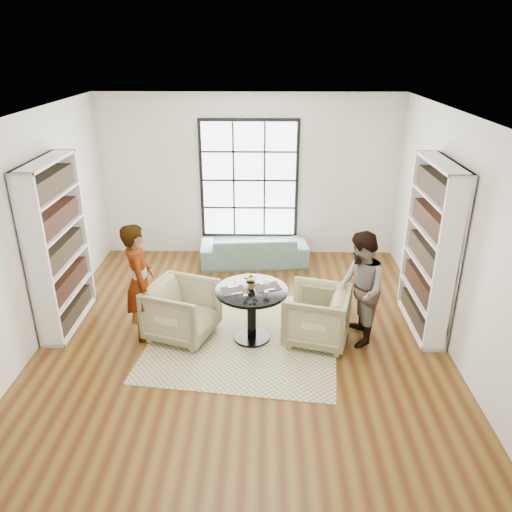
{
  "coord_description": "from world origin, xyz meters",
  "views": [
    {
      "loc": [
        0.29,
        -6.02,
        3.81
      ],
      "look_at": [
        0.17,
        0.4,
        1.03
      ],
      "focal_mm": 35.0,
      "sensor_mm": 36.0,
      "label": 1
    }
  ],
  "objects_px": {
    "wine_glass_right": "(266,283)",
    "flower_centerpiece": "(251,281)",
    "armchair_left": "(182,311)",
    "pedestal_table": "(252,303)",
    "sofa": "(254,249)",
    "armchair_right": "(317,316)",
    "person_right": "(360,289)",
    "person_left": "(140,282)",
    "wine_glass_left": "(246,287)"
  },
  "relations": [
    {
      "from": "pedestal_table",
      "to": "flower_centerpiece",
      "type": "height_order",
      "value": "flower_centerpiece"
    },
    {
      "from": "person_right",
      "to": "flower_centerpiece",
      "type": "height_order",
      "value": "person_right"
    },
    {
      "from": "armchair_right",
      "to": "wine_glass_left",
      "type": "distance_m",
      "value": 1.1
    },
    {
      "from": "pedestal_table",
      "to": "armchair_left",
      "type": "xyz_separation_m",
      "value": [
        -0.96,
        0.07,
        -0.16
      ]
    },
    {
      "from": "pedestal_table",
      "to": "armchair_left",
      "type": "height_order",
      "value": "armchair_left"
    },
    {
      "from": "wine_glass_right",
      "to": "flower_centerpiece",
      "type": "bearing_deg",
      "value": 152.77
    },
    {
      "from": "pedestal_table",
      "to": "person_left",
      "type": "xyz_separation_m",
      "value": [
        -1.51,
        0.07,
        0.27
      ]
    },
    {
      "from": "sofa",
      "to": "wine_glass_right",
      "type": "relative_size",
      "value": 10.85
    },
    {
      "from": "pedestal_table",
      "to": "flower_centerpiece",
      "type": "distance_m",
      "value": 0.32
    },
    {
      "from": "armchair_left",
      "to": "flower_centerpiece",
      "type": "distance_m",
      "value": 1.07
    },
    {
      "from": "wine_glass_right",
      "to": "person_right",
      "type": "bearing_deg",
      "value": 3.02
    },
    {
      "from": "sofa",
      "to": "armchair_left",
      "type": "distance_m",
      "value": 2.67
    },
    {
      "from": "person_left",
      "to": "wine_glass_right",
      "type": "xyz_separation_m",
      "value": [
        1.71,
        -0.15,
        0.07
      ]
    },
    {
      "from": "armchair_left",
      "to": "person_right",
      "type": "xyz_separation_m",
      "value": [
        2.39,
        -0.08,
        0.39
      ]
    },
    {
      "from": "wine_glass_left",
      "to": "flower_centerpiece",
      "type": "distance_m",
      "value": 0.21
    },
    {
      "from": "person_right",
      "to": "person_left",
      "type": "bearing_deg",
      "value": -94.8
    },
    {
      "from": "wine_glass_right",
      "to": "pedestal_table",
      "type": "bearing_deg",
      "value": 159.77
    },
    {
      "from": "flower_centerpiece",
      "to": "sofa",
      "type": "bearing_deg",
      "value": 90.44
    },
    {
      "from": "wine_glass_left",
      "to": "wine_glass_right",
      "type": "distance_m",
      "value": 0.29
    },
    {
      "from": "person_left",
      "to": "pedestal_table",
      "type": "bearing_deg",
      "value": -107.95
    },
    {
      "from": "pedestal_table",
      "to": "armchair_right",
      "type": "xyz_separation_m",
      "value": [
        0.88,
        -0.01,
        -0.18
      ]
    },
    {
      "from": "armchair_right",
      "to": "flower_centerpiece",
      "type": "relative_size",
      "value": 3.83
    },
    {
      "from": "armchair_right",
      "to": "armchair_left",
      "type": "bearing_deg",
      "value": -77.32
    },
    {
      "from": "sofa",
      "to": "flower_centerpiece",
      "type": "height_order",
      "value": "flower_centerpiece"
    },
    {
      "from": "armchair_left",
      "to": "wine_glass_right",
      "type": "xyz_separation_m",
      "value": [
        1.16,
        -0.15,
        0.51
      ]
    },
    {
      "from": "armchair_right",
      "to": "person_right",
      "type": "xyz_separation_m",
      "value": [
        0.55,
        0.0,
        0.4
      ]
    },
    {
      "from": "wine_glass_right",
      "to": "wine_glass_left",
      "type": "bearing_deg",
      "value": -160.5
    },
    {
      "from": "sofa",
      "to": "wine_glass_right",
      "type": "distance_m",
      "value": 2.72
    },
    {
      "from": "pedestal_table",
      "to": "wine_glass_right",
      "type": "xyz_separation_m",
      "value": [
        0.2,
        -0.07,
        0.34
      ]
    },
    {
      "from": "wine_glass_right",
      "to": "flower_centerpiece",
      "type": "relative_size",
      "value": 0.81
    },
    {
      "from": "sofa",
      "to": "wine_glass_left",
      "type": "relative_size",
      "value": 11.27
    },
    {
      "from": "pedestal_table",
      "to": "person_left",
      "type": "height_order",
      "value": "person_left"
    },
    {
      "from": "pedestal_table",
      "to": "armchair_left",
      "type": "relative_size",
      "value": 1.11
    },
    {
      "from": "sofa",
      "to": "armchair_left",
      "type": "bearing_deg",
      "value": 64.52
    },
    {
      "from": "armchair_right",
      "to": "wine_glass_right",
      "type": "xyz_separation_m",
      "value": [
        -0.69,
        -0.07,
        0.52
      ]
    },
    {
      "from": "armchair_right",
      "to": "pedestal_table",
      "type": "bearing_deg",
      "value": -75.25
    },
    {
      "from": "pedestal_table",
      "to": "wine_glass_right",
      "type": "height_order",
      "value": "wine_glass_right"
    },
    {
      "from": "sofa",
      "to": "flower_centerpiece",
      "type": "bearing_deg",
      "value": 85.5
    },
    {
      "from": "flower_centerpiece",
      "to": "wine_glass_right",
      "type": "bearing_deg",
      "value": -27.23
    },
    {
      "from": "flower_centerpiece",
      "to": "pedestal_table",
      "type": "bearing_deg",
      "value": -80.83
    },
    {
      "from": "sofa",
      "to": "person_right",
      "type": "relative_size",
      "value": 1.23
    },
    {
      "from": "person_left",
      "to": "wine_glass_right",
      "type": "bearing_deg",
      "value": -110.05
    },
    {
      "from": "wine_glass_left",
      "to": "armchair_left",
      "type": "bearing_deg",
      "value": 164.71
    },
    {
      "from": "armchair_left",
      "to": "person_right",
      "type": "relative_size",
      "value": 0.55
    },
    {
      "from": "armchair_left",
      "to": "wine_glass_left",
      "type": "relative_size",
      "value": 5.03
    },
    {
      "from": "sofa",
      "to": "person_right",
      "type": "distance_m",
      "value": 3.0
    },
    {
      "from": "armchair_right",
      "to": "wine_glass_right",
      "type": "height_order",
      "value": "wine_glass_right"
    },
    {
      "from": "armchair_left",
      "to": "wine_glass_right",
      "type": "relative_size",
      "value": 4.84
    },
    {
      "from": "sofa",
      "to": "wine_glass_left",
      "type": "distance_m",
      "value": 2.8
    },
    {
      "from": "wine_glass_left",
      "to": "flower_centerpiece",
      "type": "bearing_deg",
      "value": 71.07
    }
  ]
}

